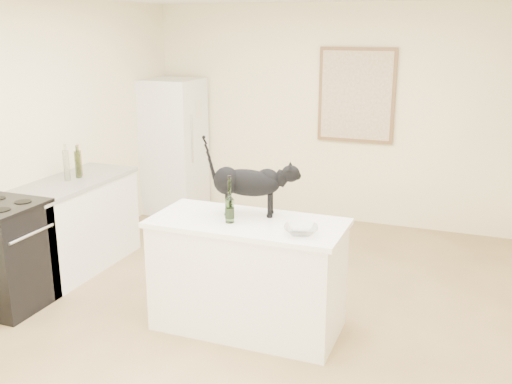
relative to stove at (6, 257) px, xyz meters
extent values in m
plane|color=tan|center=(1.95, 0.60, -0.45)|extent=(5.50, 5.50, 0.00)
plane|color=#FFEEC5|center=(1.95, 3.35, 0.85)|extent=(4.50, 0.00, 4.50)
plane|color=#FFEEC5|center=(-0.30, 0.60, 0.85)|extent=(0.00, 5.50, 5.50)
cube|color=white|center=(2.05, 0.40, -0.02)|extent=(1.44, 0.67, 0.86)
cube|color=white|center=(2.05, 0.40, 0.43)|extent=(1.50, 0.70, 0.04)
cube|color=white|center=(0.00, 0.90, -0.02)|extent=(0.60, 1.40, 0.86)
cube|color=gray|center=(0.00, 0.90, 0.43)|extent=(0.62, 1.44, 0.04)
cube|color=black|center=(0.00, 0.00, 0.00)|extent=(0.60, 0.60, 0.90)
cube|color=white|center=(0.00, 2.95, 0.40)|extent=(0.68, 0.68, 1.70)
cube|color=brown|center=(2.25, 3.32, 1.10)|extent=(0.90, 0.03, 1.10)
cube|color=beige|center=(2.25, 3.30, 1.10)|extent=(0.82, 0.00, 1.02)
cylinder|color=#326026|center=(1.94, 0.31, 0.61)|extent=(0.09, 0.09, 0.32)
imported|color=white|center=(2.52, 0.26, 0.48)|extent=(0.31, 0.31, 0.06)
cube|color=white|center=(0.34, 3.00, 0.89)|extent=(0.01, 0.16, 0.21)
cylinder|color=#174519|center=(0.01, 1.03, 0.58)|extent=(0.06, 0.06, 0.26)
cylinder|color=#96A399|center=(-0.02, 0.90, 0.60)|extent=(0.06, 0.06, 0.29)
cylinder|color=brown|center=(-0.03, 1.10, 0.58)|extent=(0.06, 0.06, 0.25)
camera|label=1|loc=(3.65, -3.56, 1.89)|focal=41.26mm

